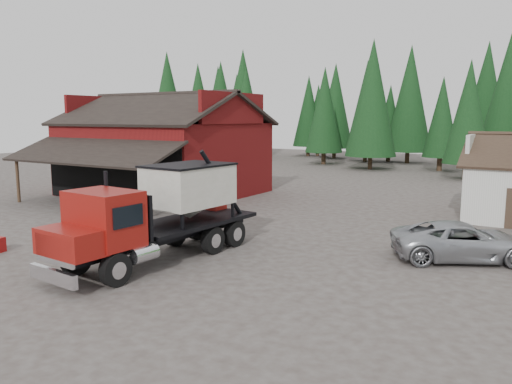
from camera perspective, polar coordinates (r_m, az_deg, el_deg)
The scene contains 8 objects.
ground at distance 22.11m, azimuth -6.33°, elevation -5.67°, with size 120.00×120.00×0.00m, color #423934.
red_barn at distance 36.21m, azimuth -10.51°, elevation 4.08°, with size 12.80×13.63×7.18m.
conifer_backdrop at distance 60.57m, azimuth 18.92°, elevation 2.93°, with size 76.00×16.00×16.00m, color #113315, non-canonical shape.
near_pine_a at distance 57.06m, azimuth -6.59°, elevation 9.44°, with size 4.40×4.40×11.40m.
near_pine_b at distance 47.42m, azimuth 23.13°, elevation 8.42°, with size 3.96×3.96×10.40m.
near_pine_d at distance 53.74m, azimuth 13.14°, elevation 10.41°, with size 5.28×5.28×13.40m.
feed_truck at distance 19.20m, azimuth -10.83°, elevation -2.05°, with size 3.04×9.27×4.12m.
silver_car at distance 20.62m, azimuth 22.58°, elevation -5.23°, with size 2.42×5.26×1.46m, color #ACAFB4.
Camera 1 is at (13.24, -16.86, 5.39)m, focal length 35.00 mm.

